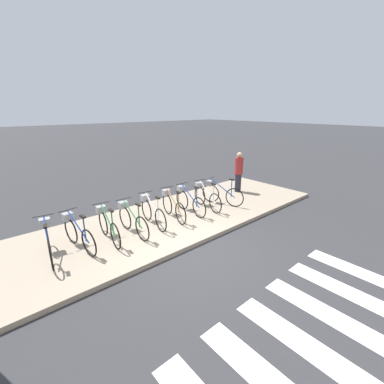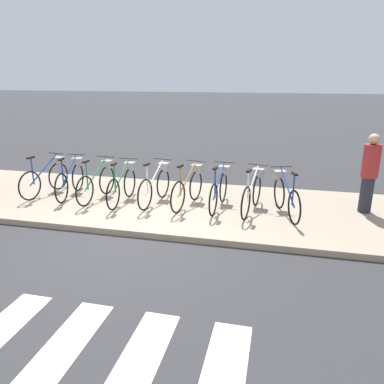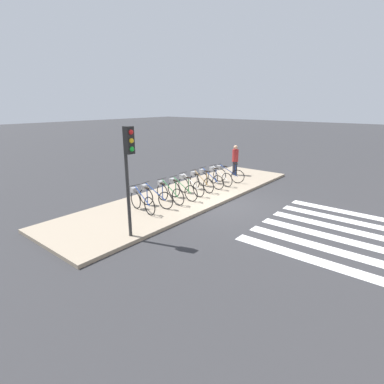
{
  "view_description": "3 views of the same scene",
  "coord_description": "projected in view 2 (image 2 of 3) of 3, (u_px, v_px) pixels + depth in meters",
  "views": [
    {
      "loc": [
        -3.74,
        -4.44,
        3.46
      ],
      "look_at": [
        1.11,
        1.18,
        1.04
      ],
      "focal_mm": 24.0,
      "sensor_mm": 36.0,
      "label": 1
    },
    {
      "loc": [
        2.64,
        -5.99,
        2.91
      ],
      "look_at": [
        1.06,
        0.69,
        0.75
      ],
      "focal_mm": 35.0,
      "sensor_mm": 36.0,
      "label": 2
    },
    {
      "loc": [
        -9.78,
        -6.38,
        4.0
      ],
      "look_at": [
        -1.35,
        0.47,
        0.76
      ],
      "focal_mm": 28.0,
      "sensor_mm": 36.0,
      "label": 3
    }
  ],
  "objects": [
    {
      "name": "parked_bicycle_7",
      "position": [
        253.0,
        191.0,
        7.9
      ],
      "size": [
        0.46,
        1.61,
        1.0
      ],
      "color": "black",
      "rests_on": "sidewalk"
    },
    {
      "name": "parked_bicycle_8",
      "position": [
        285.0,
        194.0,
        7.71
      ],
      "size": [
        0.64,
        1.56,
        1.0
      ],
      "color": "black",
      "rests_on": "sidewalk"
    },
    {
      "name": "sidewalk",
      "position": [
        158.0,
        204.0,
        8.62
      ],
      "size": [
        12.9,
        3.5,
        0.12
      ],
      "color": "gray",
      "rests_on": "ground_plane"
    },
    {
      "name": "parked_bicycle_6",
      "position": [
        220.0,
        188.0,
        8.13
      ],
      "size": [
        0.46,
        1.63,
        1.0
      ],
      "color": "black",
      "rests_on": "sidewalk"
    },
    {
      "name": "pedestrian",
      "position": [
        370.0,
        172.0,
        7.71
      ],
      "size": [
        0.34,
        0.34,
        1.66
      ],
      "color": "#23232D",
      "rests_on": "sidewalk"
    },
    {
      "name": "parked_bicycle_5",
      "position": [
        189.0,
        186.0,
        8.27
      ],
      "size": [
        0.48,
        1.61,
        1.0
      ],
      "color": "black",
      "rests_on": "sidewalk"
    },
    {
      "name": "parked_bicycle_4",
      "position": [
        156.0,
        183.0,
        8.44
      ],
      "size": [
        0.46,
        1.62,
        1.0
      ],
      "color": "black",
      "rests_on": "sidewalk"
    },
    {
      "name": "parked_bicycle_2",
      "position": [
        98.0,
        180.0,
        8.7
      ],
      "size": [
        0.46,
        1.63,
        1.0
      ],
      "color": "black",
      "rests_on": "sidewalk"
    },
    {
      "name": "parked_bicycle_0",
      "position": [
        47.0,
        176.0,
        9.08
      ],
      "size": [
        0.46,
        1.61,
        1.0
      ],
      "color": "black",
      "rests_on": "sidewalk"
    },
    {
      "name": "parked_bicycle_3",
      "position": [
        123.0,
        183.0,
        8.48
      ],
      "size": [
        0.46,
        1.63,
        1.0
      ],
      "color": "black",
      "rests_on": "sidewalk"
    },
    {
      "name": "ground_plane",
      "position": [
        129.0,
        237.0,
        7.02
      ],
      "size": [
        120.0,
        120.0,
        0.0
      ],
      "primitive_type": "plane",
      "color": "#2D2D30"
    },
    {
      "name": "parked_bicycle_1",
      "position": [
        71.0,
        178.0,
        8.93
      ],
      "size": [
        0.46,
        1.62,
        1.0
      ],
      "color": "black",
      "rests_on": "sidewalk"
    }
  ]
}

